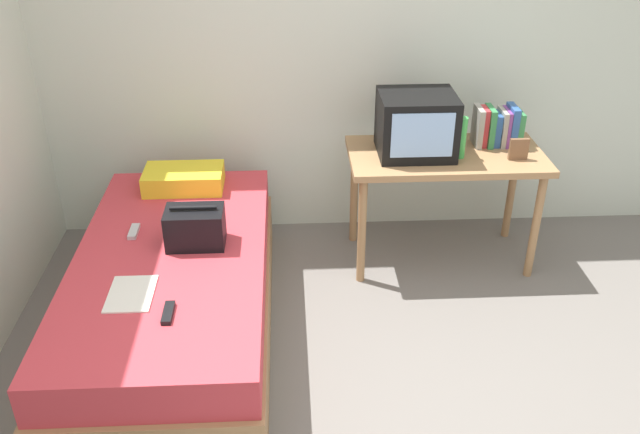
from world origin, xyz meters
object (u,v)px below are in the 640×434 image
at_px(tv, 416,125).
at_px(book_row, 498,127).
at_px(remote_dark, 168,313).
at_px(pillow, 184,179).
at_px(magazine, 131,294).
at_px(bed, 175,294).
at_px(remote_silver, 134,232).
at_px(handbag, 195,227).
at_px(water_bottle, 461,138).
at_px(picture_frame, 519,149).
at_px(desk, 445,167).

xyz_separation_m(tv, book_row, (0.52, 0.11, -0.07)).
bearing_deg(remote_dark, tv, 42.89).
xyz_separation_m(pillow, magazine, (-0.12, -1.10, -0.06)).
height_order(bed, remote_silver, remote_silver).
height_order(book_row, pillow, book_row).
distance_m(handbag, remote_dark, 0.61).
bearing_deg(water_bottle, remote_silver, -167.49).
distance_m(tv, remote_silver, 1.71).
xyz_separation_m(bed, magazine, (-0.13, -0.35, 0.26)).
relative_size(pillow, magazine, 1.63).
distance_m(book_row, remote_silver, 2.22).
bearing_deg(picture_frame, pillow, 174.87).
bearing_deg(remote_dark, magazine, 139.83).
xyz_separation_m(pillow, remote_dark, (0.08, -1.27, -0.05)).
height_order(tv, remote_dark, tv).
bearing_deg(book_row, picture_frame, -74.55).
bearing_deg(tv, bed, -153.18).
xyz_separation_m(bed, water_bottle, (1.62, 0.62, 0.60)).
distance_m(book_row, remote_dark, 2.27).
bearing_deg(magazine, book_row, 29.72).
height_order(water_bottle, magazine, water_bottle).
height_order(tv, water_bottle, tv).
relative_size(desk, remote_dark, 7.44).
relative_size(picture_frame, remote_dark, 0.83).
relative_size(book_row, picture_frame, 2.18).
bearing_deg(book_row, remote_dark, -144.15).
bearing_deg(book_row, magazine, -150.28).
distance_m(tv, remote_dark, 1.82).
bearing_deg(bed, water_bottle, 20.95).
xyz_separation_m(pillow, remote_silver, (-0.21, -0.53, -0.05)).
distance_m(bed, pillow, 0.81).
height_order(bed, pillow, pillow).
bearing_deg(magazine, tv, 34.90).
bearing_deg(picture_frame, remote_silver, -170.66).
bearing_deg(water_bottle, handbag, -160.28).
relative_size(desk, tv, 2.64).
bearing_deg(pillow, magazine, -95.99).
distance_m(water_bottle, pillow, 1.66).
bearing_deg(picture_frame, tv, 168.09).
xyz_separation_m(water_bottle, picture_frame, (0.33, -0.05, -0.06)).
bearing_deg(desk, picture_frame, -16.29).
relative_size(pillow, remote_silver, 3.27).
height_order(bed, book_row, book_row).
relative_size(bed, remote_dark, 12.82).
height_order(bed, magazine, magazine).
relative_size(bed, pillow, 4.24).
bearing_deg(tv, book_row, 11.58).
bearing_deg(book_row, remote_silver, -164.45).
distance_m(handbag, remote_silver, 0.38).
relative_size(picture_frame, pillow, 0.27).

